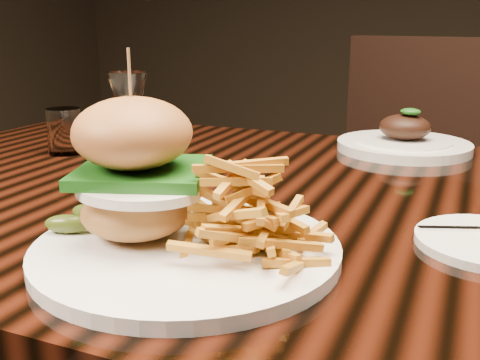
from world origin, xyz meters
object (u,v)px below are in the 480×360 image
at_px(far_dish, 404,142).
at_px(chair_far, 396,182).
at_px(burger_plate, 184,202).
at_px(dining_table, 320,247).
at_px(wine_glass, 129,102).

xyz_separation_m(far_dish, chair_far, (-0.07, 0.53, -0.23)).
distance_m(burger_plate, chair_far, 1.18).
relative_size(dining_table, burger_plate, 4.96).
height_order(burger_plate, chair_far, burger_plate).
bearing_deg(burger_plate, dining_table, 66.53).
xyz_separation_m(dining_table, burger_plate, (-0.08, -0.26, 0.14)).
bearing_deg(chair_far, far_dish, -64.14).
bearing_deg(burger_plate, chair_far, 79.81).
bearing_deg(far_dish, dining_table, -100.47).
xyz_separation_m(dining_table, wine_glass, (-0.30, -0.03, 0.20)).
bearing_deg(far_dish, chair_far, 97.77).
xyz_separation_m(wine_glass, chair_far, (0.29, 0.92, -0.33)).
bearing_deg(wine_glass, dining_table, 5.50).
relative_size(dining_table, chair_far, 1.68).
distance_m(burger_plate, far_dish, 0.63).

